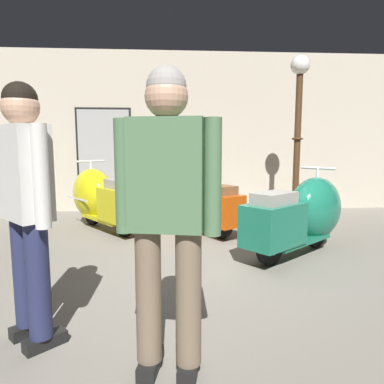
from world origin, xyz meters
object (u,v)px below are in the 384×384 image
at_px(scooter_1, 194,202).
at_px(lamppost, 298,126).
at_px(scooter_2, 303,214).
at_px(visitor_1, 26,197).
at_px(scooter_0, 101,198).
at_px(visitor_0, 168,204).

bearing_deg(scooter_1, lamppost, -112.52).
bearing_deg(lamppost, scooter_1, -169.87).
distance_m(scooter_2, visitor_1, 3.31).
xyz_separation_m(scooter_0, lamppost, (3.34, 0.09, 1.20)).
bearing_deg(scooter_2, lamppost, 34.66).
bearing_deg(lamppost, visitor_0, -119.36).
relative_size(scooter_2, lamppost, 0.60).
xyz_separation_m(visitor_0, visitor_1, (-0.94, 0.40, -0.01)).
bearing_deg(visitor_1, scooter_2, -7.16).
xyz_separation_m(scooter_1, visitor_1, (-1.35, -3.20, 0.55)).
xyz_separation_m(lamppost, visitor_1, (-3.14, -3.52, -0.69)).
xyz_separation_m(scooter_1, lamppost, (1.80, 0.32, 1.24)).
xyz_separation_m(scooter_2, lamppost, (0.49, 1.61, 1.22)).
xyz_separation_m(scooter_1, scooter_2, (1.31, -1.29, 0.03)).
bearing_deg(visitor_0, scooter_1, 4.93).
distance_m(lamppost, visitor_0, 4.56).
bearing_deg(scooter_0, scooter_1, -136.63).
relative_size(lamppost, visitor_1, 1.63).
distance_m(scooter_1, visitor_0, 3.67).
distance_m(scooter_2, lamppost, 2.08).
bearing_deg(scooter_2, visitor_0, -165.18).
distance_m(visitor_0, visitor_1, 1.02).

